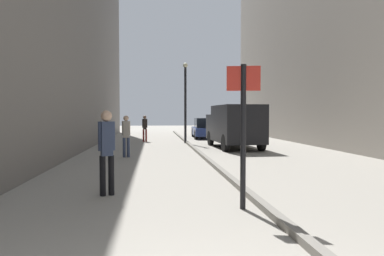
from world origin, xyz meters
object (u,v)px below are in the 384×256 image
Objects in this scene: pedestrian_main_foreground at (107,147)px; lamp_post at (185,97)px; pedestrian_far_crossing at (145,127)px; pedestrian_mid_block at (126,133)px; delivery_van at (234,125)px; street_sign_post at (243,123)px; parked_car at (206,128)px.

lamp_post is (2.86, 13.18, 1.69)m from pedestrian_main_foreground.
pedestrian_far_crossing is 3.36m from lamp_post.
pedestrian_main_foreground is at bearing -97.97° from pedestrian_far_crossing.
delivery_van reaches higher than pedestrian_mid_block.
street_sign_post reaches higher than delivery_van.
delivery_van is 1.03× the size of lamp_post.
street_sign_post is (-2.48, -11.23, 0.37)m from delivery_van.
pedestrian_far_crossing is 0.34× the size of delivery_van.
pedestrian_mid_block reaches higher than parked_car.
pedestrian_mid_block is 0.35× the size of lamp_post.
pedestrian_main_foreground is 0.38× the size of lamp_post.
pedestrian_main_foreground is at bearing -102.26° from lamp_post.
pedestrian_main_foreground is at bearing -15.55° from street_sign_post.
lamp_post reaches higher than delivery_van.
delivery_van is (5.16, 3.25, 0.21)m from pedestrian_mid_block.
street_sign_post is at bearing -91.13° from lamp_post.
parked_car is at bearing -84.70° from street_sign_post.
pedestrian_far_crossing is 0.35× the size of lamp_post.
parked_car is (4.75, 17.60, -0.32)m from pedestrian_main_foreground.
pedestrian_far_crossing is at bearing 148.56° from lamp_post.
delivery_van reaches higher than pedestrian_main_foreground.
lamp_post is at bearing -37.74° from pedestrian_far_crossing.
pedestrian_main_foreground is 13.59m from lamp_post.
lamp_post is (0.29, 14.52, 1.18)m from street_sign_post.
pedestrian_main_foreground is 14.68m from pedestrian_far_crossing.
parked_car is (-0.30, 7.71, -0.46)m from delivery_van.
parked_car is at bearing 27.89° from pedestrian_far_crossing.
street_sign_post is at bearing -88.65° from pedestrian_far_crossing.
pedestrian_main_foreground is 0.37× the size of delivery_van.
delivery_van reaches higher than parked_car.
parked_car is 1.64× the size of street_sign_post.
pedestrian_main_foreground is at bearing -102.57° from parked_car.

